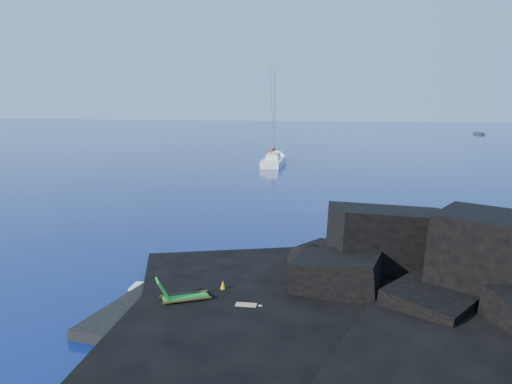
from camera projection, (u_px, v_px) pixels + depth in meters
ground at (103, 314)px, 17.49m from camera, size 400.00×400.00×0.00m
headland at (483, 314)px, 17.47m from camera, size 24.00×24.00×3.60m
beach at (230, 321)px, 16.97m from camera, size 9.08×6.86×0.70m
surf_foam at (271, 278)px, 21.17m from camera, size 10.00×8.00×0.06m
sailboat at (274, 165)px, 60.00m from camera, size 3.16×11.16×11.55m
deck_chair at (185, 291)px, 17.13m from camera, size 1.88×1.56×1.19m
towel at (246, 312)px, 16.77m from camera, size 2.06×1.09×0.05m
sunbather at (246, 307)px, 16.74m from camera, size 1.93×0.62×0.26m
marker_cone at (223, 288)px, 18.17m from camera, size 0.48×0.48×0.58m
distant_boat_a at (479, 134)px, 120.37m from camera, size 2.10×4.11×0.52m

